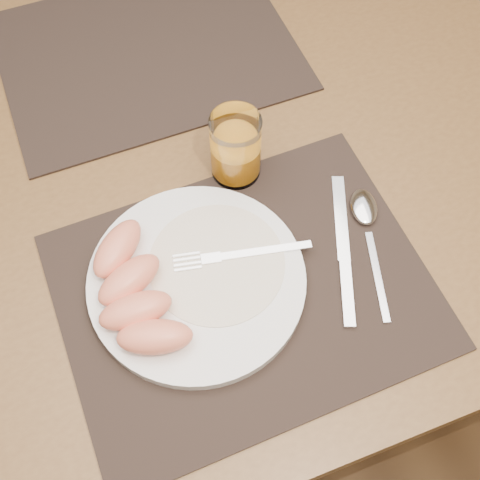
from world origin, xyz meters
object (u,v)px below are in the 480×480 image
spoon (366,217)px  fork (230,256)px  placemat_far (147,51)px  plate (197,280)px  placemat_near (245,291)px  juice_glass (236,150)px  table (190,192)px  knife (344,260)px

spoon → fork: bearing=179.3°
placemat_far → spoon: bearing=-65.4°
plate → fork: bearing=14.7°
placemat_near → placemat_far: (0.00, 0.44, 0.00)m
placemat_far → juice_glass: size_ratio=4.39×
placemat_far → plate: plate is taller
juice_glass → spoon: bearing=-45.4°
table → fork: (0.00, -0.18, 0.11)m
fork → plate: bearing=-165.3°
knife → juice_glass: 0.20m
plate → fork: size_ratio=1.55×
knife → table: bearing=121.3°
fork → juice_glass: (0.06, 0.13, 0.03)m
table → placemat_near: 0.24m
plate → knife: size_ratio=1.28×
knife → juice_glass: (-0.08, 0.18, 0.04)m
fork → spoon: fork is taller
plate → spoon: (0.24, 0.01, -0.00)m
table → fork: 0.21m
fork → knife: fork is taller
plate → juice_glass: 0.18m
table → spoon: size_ratio=7.39×
table → knife: knife is taller
plate → fork: fork is taller
knife → plate: bearing=168.7°
table → spoon: 0.28m
placemat_near → juice_glass: juice_glass is taller
plate → spoon: plate is taller
juice_glass → plate: bearing=-126.0°
plate → knife: plate is taller
placemat_near → table: bearing=91.5°
plate → fork: (0.05, 0.01, 0.01)m
placemat_far → fork: bearing=-90.9°
fork → spoon: 0.19m
fork → juice_glass: bearing=66.9°
table → juice_glass: (0.06, -0.05, 0.13)m
fork → juice_glass: size_ratio=1.70×
placemat_far → juice_glass: bearing=-79.2°
placemat_far → spoon: size_ratio=2.37×
placemat_far → fork: fork is taller
knife → spoon: 0.07m
placemat_far → spoon: (0.18, -0.40, 0.01)m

